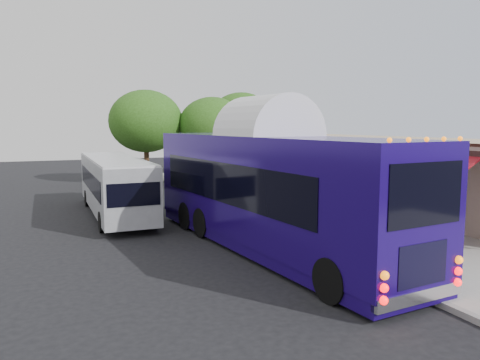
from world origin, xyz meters
name	(u,v)px	position (x,y,z in m)	size (l,w,h in m)	color
ground	(284,236)	(0.00, 0.00, 0.00)	(90.00, 90.00, 0.00)	black
sidewalk	(334,208)	(5.00, 4.00, 0.07)	(10.00, 40.00, 0.15)	#9E9B93
curb	(244,216)	(0.05, 4.00, 0.07)	(0.20, 40.00, 0.16)	gray
station_shelter	(388,171)	(8.38, 4.00, 1.85)	(8.15, 20.00, 3.60)	tan
coach_bus	(267,185)	(-1.45, -1.42, 2.25)	(4.04, 13.31, 4.20)	#1A075C
city_bus	(115,183)	(-5.36, 6.97, 1.51)	(2.29, 10.17, 2.73)	gray
ped_a	(397,233)	(1.13, -4.91, 1.09)	(0.68, 0.45, 1.87)	black
ped_b	(265,182)	(2.92, 7.64, 1.11)	(0.94, 0.73, 1.93)	black
ped_c	(281,196)	(1.67, 3.44, 0.97)	(0.96, 0.40, 1.64)	black
ped_d	(234,183)	(1.50, 8.72, 1.03)	(1.13, 0.65, 1.75)	black
tree_left	(212,126)	(3.08, 16.80, 4.20)	(4.92, 4.92, 6.29)	#382314
tree_mid	(241,120)	(6.92, 20.41, 4.63)	(5.43, 5.43, 6.95)	#382314
tree_right	(287,126)	(10.70, 19.44, 4.17)	(4.89, 4.89, 6.26)	#382314
tree_far	(146,121)	(-1.45, 18.37, 4.52)	(5.30, 5.30, 6.78)	#382314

